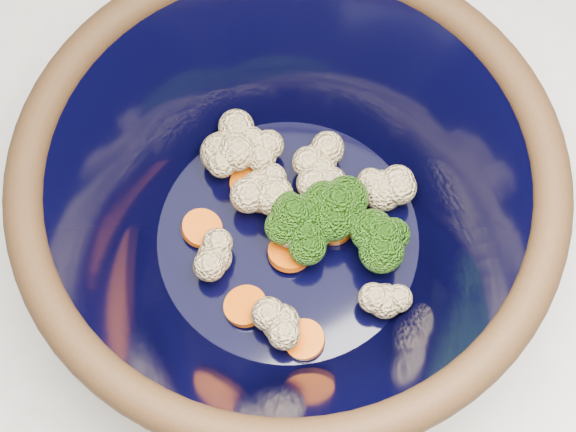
# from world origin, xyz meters

# --- Properties ---
(ground) EXTENTS (3.00, 3.00, 0.00)m
(ground) POSITION_xyz_m (0.00, 0.00, 0.00)
(ground) COLOR #9E7A54
(ground) RESTS_ON ground
(counter) EXTENTS (1.20, 1.20, 0.90)m
(counter) POSITION_xyz_m (0.00, 0.00, 0.45)
(counter) COLOR beige
(counter) RESTS_ON ground
(mixing_bowl) EXTENTS (0.38, 0.38, 0.16)m
(mixing_bowl) POSITION_xyz_m (-0.11, 0.03, 0.99)
(mixing_bowl) COLOR black
(mixing_bowl) RESTS_ON counter
(vegetable_pile) EXTENTS (0.17, 0.19, 0.05)m
(vegetable_pile) POSITION_xyz_m (-0.09, 0.03, 0.96)
(vegetable_pile) COLOR #608442
(vegetable_pile) RESTS_ON mixing_bowl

